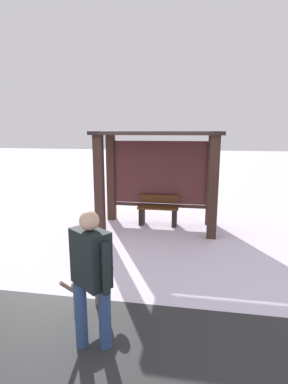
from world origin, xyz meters
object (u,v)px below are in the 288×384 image
Objects in this scene: person_walking at (91,270)px; dog at (91,282)px; bus_shelter at (158,164)px; bench_left_inside at (158,212)px.

person_walking is 2.19× the size of dog.
dog is (-0.44, -3.86, -1.21)m from bus_shelter.
bench_left_inside is 0.65× the size of person_walking.
bus_shelter is at bearing 83.45° from dog.
person_walking is at bearing -92.22° from bench_left_inside.
person_walking reaches higher than bench_left_inside.
bench_left_inside is 4.68m from person_walking.
dog is at bearing -96.55° from bus_shelter.
bus_shelter is 2.87× the size of bench_left_inside.
dog is at bearing -96.40° from bench_left_inside.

